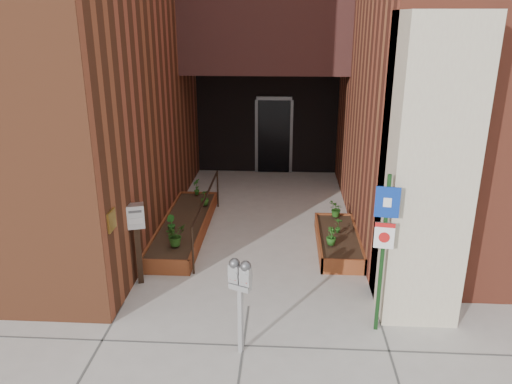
# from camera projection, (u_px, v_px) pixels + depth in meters

# --- Properties ---
(ground) EXTENTS (80.00, 80.00, 0.00)m
(ground) POSITION_uv_depth(u_px,v_px,m) (249.00, 306.00, 7.86)
(ground) COLOR #9E9991
(ground) RESTS_ON ground
(planter_left) EXTENTS (0.90, 3.60, 0.30)m
(planter_left) POSITION_uv_depth(u_px,v_px,m) (184.00, 228.00, 10.44)
(planter_left) COLOR maroon
(planter_left) RESTS_ON ground
(planter_right) EXTENTS (0.80, 2.20, 0.30)m
(planter_right) POSITION_uv_depth(u_px,v_px,m) (338.00, 242.00, 9.79)
(planter_right) COLOR maroon
(planter_right) RESTS_ON ground
(handrail) EXTENTS (0.04, 3.34, 0.90)m
(handrail) POSITION_uv_depth(u_px,v_px,m) (207.00, 202.00, 10.16)
(handrail) COLOR black
(handrail) RESTS_ON ground
(parking_meter) EXTENTS (0.32, 0.22, 1.39)m
(parking_meter) POSITION_uv_depth(u_px,v_px,m) (240.00, 282.00, 6.45)
(parking_meter) COLOR #AEAEB1
(parking_meter) RESTS_ON ground
(sign_post) EXTENTS (0.32, 0.10, 2.37)m
(sign_post) POSITION_uv_depth(u_px,v_px,m) (384.00, 239.00, 6.80)
(sign_post) COLOR #123313
(sign_post) RESTS_ON ground
(payment_dropbox) EXTENTS (0.33, 0.28, 1.43)m
(payment_dropbox) POSITION_uv_depth(u_px,v_px,m) (136.00, 227.00, 8.23)
(payment_dropbox) COLOR black
(payment_dropbox) RESTS_ON ground
(shrub_left_a) EXTENTS (0.52, 0.52, 0.41)m
(shrub_left_a) POSITION_uv_depth(u_px,v_px,m) (175.00, 235.00, 9.20)
(shrub_left_a) COLOR #244E16
(shrub_left_a) RESTS_ON planter_left
(shrub_left_b) EXTENTS (0.27, 0.27, 0.35)m
(shrub_left_b) POSITION_uv_depth(u_px,v_px,m) (171.00, 224.00, 9.78)
(shrub_left_b) COLOR #205D1A
(shrub_left_b) RESTS_ON planter_left
(shrub_left_c) EXTENTS (0.27, 0.27, 0.34)m
(shrub_left_c) POSITION_uv_depth(u_px,v_px,m) (205.00, 198.00, 11.19)
(shrub_left_c) COLOR #234F16
(shrub_left_c) RESTS_ON planter_left
(shrub_left_d) EXTENTS (0.26, 0.26, 0.39)m
(shrub_left_d) POSITION_uv_depth(u_px,v_px,m) (197.00, 187.00, 11.83)
(shrub_left_d) COLOR #24631C
(shrub_left_d) RESTS_ON planter_left
(shrub_right_a) EXTENTS (0.27, 0.27, 0.34)m
(shrub_right_a) POSITION_uv_depth(u_px,v_px,m) (331.00, 236.00, 9.24)
(shrub_right_a) COLOR #205217
(shrub_right_a) RESTS_ON planter_right
(shrub_right_b) EXTENTS (0.21, 0.21, 0.32)m
(shrub_right_b) POSITION_uv_depth(u_px,v_px,m) (338.00, 225.00, 9.75)
(shrub_right_b) COLOR #205418
(shrub_right_b) RESTS_ON planter_right
(shrub_right_c) EXTENTS (0.40, 0.40, 0.33)m
(shrub_right_c) POSITION_uv_depth(u_px,v_px,m) (336.00, 209.00, 10.53)
(shrub_right_c) COLOR #225117
(shrub_right_c) RESTS_ON planter_right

